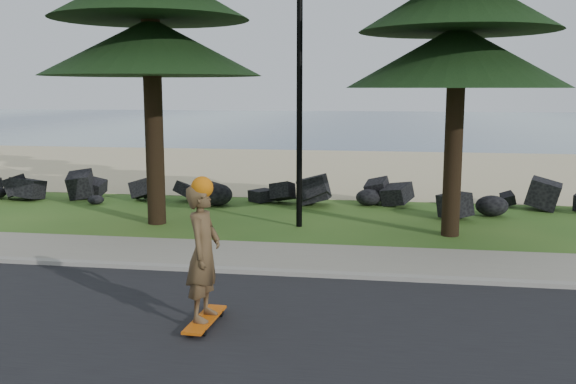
% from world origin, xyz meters
% --- Properties ---
extents(ground, '(160.00, 160.00, 0.00)m').
position_xyz_m(ground, '(0.00, 0.00, 0.00)').
color(ground, '#29551A').
rests_on(ground, ground).
extents(road, '(160.00, 7.00, 0.02)m').
position_xyz_m(road, '(0.00, -4.50, 0.01)').
color(road, black).
rests_on(road, ground).
extents(kerb, '(160.00, 0.20, 0.10)m').
position_xyz_m(kerb, '(0.00, -0.90, 0.05)').
color(kerb, '#9B968B').
rests_on(kerb, ground).
extents(sidewalk, '(160.00, 2.00, 0.08)m').
position_xyz_m(sidewalk, '(0.00, 0.20, 0.04)').
color(sidewalk, '#9E9784').
rests_on(sidewalk, ground).
extents(beach_sand, '(160.00, 15.00, 0.01)m').
position_xyz_m(beach_sand, '(0.00, 14.50, 0.01)').
color(beach_sand, '#CCBD88').
rests_on(beach_sand, ground).
extents(ocean, '(160.00, 58.00, 0.01)m').
position_xyz_m(ocean, '(0.00, 51.00, 0.00)').
color(ocean, '#405B7A').
rests_on(ocean, ground).
extents(seawall_boulders, '(60.00, 2.40, 1.10)m').
position_xyz_m(seawall_boulders, '(0.00, 5.60, 0.00)').
color(seawall_boulders, black).
rests_on(seawall_boulders, ground).
extents(lamp_post, '(0.25, 0.14, 8.14)m').
position_xyz_m(lamp_post, '(0.00, 3.20, 4.13)').
color(lamp_post, black).
rests_on(lamp_post, ground).
extents(skateboarder, '(0.48, 1.14, 2.10)m').
position_xyz_m(skateboarder, '(-0.38, -3.50, 1.06)').
color(skateboarder, '#CD560C').
rests_on(skateboarder, ground).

